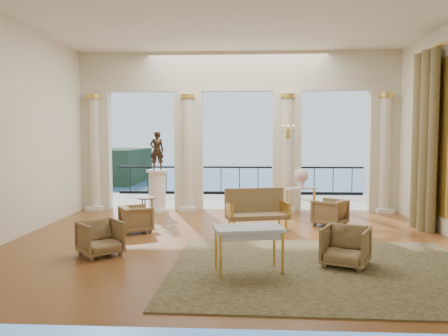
# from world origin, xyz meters

# --- Properties ---
(floor) EXTENTS (9.00, 9.00, 0.00)m
(floor) POSITION_xyz_m (0.00, 0.00, 0.00)
(floor) COLOR #462D13
(floor) RESTS_ON ground
(room_walls) EXTENTS (9.00, 9.00, 9.00)m
(room_walls) POSITION_xyz_m (0.00, -1.12, 2.88)
(room_walls) COLOR white
(room_walls) RESTS_ON ground
(arcade) EXTENTS (9.00, 0.56, 4.50)m
(arcade) POSITION_xyz_m (-0.00, 3.82, 2.58)
(arcade) COLOR beige
(arcade) RESTS_ON ground
(terrace) EXTENTS (10.00, 3.60, 0.10)m
(terrace) POSITION_xyz_m (0.00, 5.80, -0.05)
(terrace) COLOR #AEA691
(terrace) RESTS_ON ground
(balustrade) EXTENTS (9.00, 0.06, 1.03)m
(balustrade) POSITION_xyz_m (0.00, 7.40, 0.41)
(balustrade) COLOR black
(balustrade) RESTS_ON terrace
(palm_tree) EXTENTS (2.00, 2.00, 4.50)m
(palm_tree) POSITION_xyz_m (2.00, 6.60, 4.09)
(palm_tree) COLOR #4C3823
(palm_tree) RESTS_ON terrace
(headland) EXTENTS (22.00, 18.00, 6.00)m
(headland) POSITION_xyz_m (-30.00, 70.00, -3.00)
(headland) COLOR black
(headland) RESTS_ON sea
(sea) EXTENTS (160.00, 160.00, 0.00)m
(sea) POSITION_xyz_m (0.00, 60.00, -6.00)
(sea) COLOR #215999
(sea) RESTS_ON ground
(curtain) EXTENTS (0.33, 1.40, 4.09)m
(curtain) POSITION_xyz_m (4.28, 1.50, 2.02)
(curtain) COLOR brown
(curtain) RESTS_ON ground
(window_frame) EXTENTS (0.04, 1.60, 3.40)m
(window_frame) POSITION_xyz_m (4.47, 1.50, 2.10)
(window_frame) COLOR gold
(window_frame) RESTS_ON room_walls
(wall_sconce) EXTENTS (0.30, 0.11, 0.33)m
(wall_sconce) POSITION_xyz_m (1.40, 3.51, 2.23)
(wall_sconce) COLOR gold
(wall_sconce) RESTS_ON arcade
(rug) EXTENTS (4.92, 3.87, 0.02)m
(rug) POSITION_xyz_m (1.50, -1.80, 0.01)
(rug) COLOR #2B2E19
(rug) RESTS_ON ground
(armchair_a) EXTENTS (0.92, 0.92, 0.69)m
(armchair_a) POSITION_xyz_m (-2.33, -1.12, 0.35)
(armchair_a) COLOR #493E1D
(armchair_a) RESTS_ON ground
(armchair_b) EXTENTS (0.91, 0.89, 0.72)m
(armchair_b) POSITION_xyz_m (1.88, -1.57, 0.36)
(armchair_b) COLOR #493E1D
(armchair_b) RESTS_ON ground
(armchair_c) EXTENTS (0.92, 0.93, 0.70)m
(armchair_c) POSITION_xyz_m (2.24, 1.73, 0.35)
(armchair_c) COLOR #493E1D
(armchair_c) RESTS_ON ground
(armchair_d) EXTENTS (0.84, 0.85, 0.66)m
(armchair_d) POSITION_xyz_m (-2.17, 0.79, 0.33)
(armchair_d) COLOR #493E1D
(armchair_d) RESTS_ON ground
(settee) EXTENTS (1.51, 0.93, 0.93)m
(settee) POSITION_xyz_m (0.49, 1.27, 0.46)
(settee) COLOR #493E1D
(settee) RESTS_ON ground
(game_table) EXTENTS (1.14, 0.78, 0.72)m
(game_table) POSITION_xyz_m (0.30, -1.98, 0.64)
(game_table) COLOR #A7C1D0
(game_table) RESTS_ON ground
(pedestal) EXTENTS (0.65, 0.65, 1.19)m
(pedestal) POSITION_xyz_m (-2.26, 3.50, 0.57)
(pedestal) COLOR silver
(pedestal) RESTS_ON ground
(statue) EXTENTS (0.45, 0.37, 1.08)m
(statue) POSITION_xyz_m (-2.26, 3.50, 1.73)
(statue) COLOR black
(statue) RESTS_ON pedestal
(console_table) EXTENTS (0.86, 0.61, 0.76)m
(console_table) POSITION_xyz_m (1.72, 3.05, 0.63)
(console_table) COLOR silver
(console_table) RESTS_ON ground
(urn) EXTENTS (0.38, 0.38, 0.51)m
(urn) POSITION_xyz_m (1.72, 3.05, 1.05)
(urn) COLOR white
(urn) RESTS_ON console_table
(side_table) EXTENTS (0.42, 0.42, 0.68)m
(side_table) POSITION_xyz_m (-2.10, 1.47, 0.59)
(side_table) COLOR black
(side_table) RESTS_ON ground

